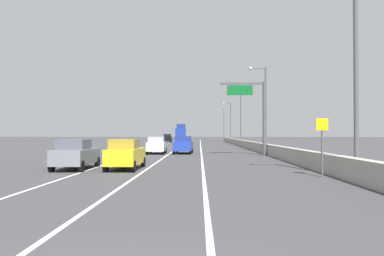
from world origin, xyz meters
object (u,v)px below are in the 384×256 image
at_px(car_black_2, 168,138).
at_px(box_truck, 181,134).
at_px(lamp_post_right_third, 239,114).
at_px(speed_advisory_sign, 322,143).
at_px(lamp_post_right_second, 264,103).
at_px(car_white_1, 157,145).
at_px(car_yellow_3, 126,154).
at_px(car_gray_0, 76,154).
at_px(lamp_post_right_near, 351,61).
at_px(car_blue_4, 183,145).
at_px(lamp_post_right_fourth, 230,119).
at_px(overhead_sign_gantry, 257,109).
at_px(lamp_post_right_fifth, 223,122).

height_order(car_black_2, box_truck, box_truck).
bearing_deg(lamp_post_right_third, car_black_2, 127.80).
relative_size(speed_advisory_sign, lamp_post_right_second, 0.29).
bearing_deg(car_black_2, speed_advisory_sign, -78.80).
xyz_separation_m(car_white_1, car_yellow_3, (0.08, -17.32, 0.01)).
bearing_deg(car_gray_0, lamp_post_right_near, -15.79).
distance_m(car_white_1, box_truck, 49.08).
distance_m(lamp_post_right_second, car_white_1, 13.90).
relative_size(lamp_post_right_third, box_truck, 1.21).
bearing_deg(car_yellow_3, lamp_post_right_near, -19.38).
bearing_deg(speed_advisory_sign, car_black_2, 101.20).
bearing_deg(car_yellow_3, car_black_2, 92.69).
bearing_deg(car_gray_0, car_blue_4, 71.66).
distance_m(car_black_2, car_blue_4, 49.35).
relative_size(lamp_post_right_near, car_yellow_3, 2.37).
xyz_separation_m(lamp_post_right_near, lamp_post_right_fourth, (0.23, 77.23, 0.00)).
bearing_deg(box_truck, lamp_post_right_third, -57.86).
bearing_deg(car_gray_0, lamp_post_right_fourth, 77.99).
bearing_deg(overhead_sign_gantry, car_black_2, 104.57).
distance_m(overhead_sign_gantry, car_black_2, 54.03).
bearing_deg(lamp_post_right_near, overhead_sign_gantry, 95.23).
bearing_deg(box_truck, car_black_2, 170.65).
height_order(lamp_post_right_third, car_gray_0, lamp_post_right_third).
distance_m(car_black_2, car_yellow_3, 66.99).
bearing_deg(overhead_sign_gantry, lamp_post_right_fifth, 88.71).
bearing_deg(car_yellow_3, lamp_post_right_fifth, 82.90).
bearing_deg(car_yellow_3, overhead_sign_gantry, 54.79).
height_order(speed_advisory_sign, car_white_1, speed_advisory_sign).
distance_m(overhead_sign_gantry, car_white_1, 11.45).
bearing_deg(car_black_2, lamp_post_right_fourth, 21.23).
xyz_separation_m(overhead_sign_gantry, car_black_2, (-13.56, 52.17, -3.70)).
bearing_deg(lamp_post_right_fifth, overhead_sign_gantry, -91.29).
height_order(lamp_post_right_fourth, lamp_post_right_fifth, same).
height_order(car_white_1, car_blue_4, car_blue_4).
relative_size(lamp_post_right_near, car_white_1, 2.53).
relative_size(speed_advisory_sign, car_yellow_3, 0.70).
bearing_deg(overhead_sign_gantry, speed_advisory_sign, -88.64).
xyz_separation_m(lamp_post_right_near, car_gray_0, (-15.28, 4.32, -4.93)).
height_order(lamp_post_right_third, car_white_1, lamp_post_right_third).
xyz_separation_m(lamp_post_right_second, lamp_post_right_fourth, (0.15, 51.49, 0.00)).
bearing_deg(speed_advisory_sign, car_white_1, 117.34).
distance_m(lamp_post_right_fifth, car_white_1, 82.46).
relative_size(car_gray_0, car_blue_4, 1.02).
xyz_separation_m(lamp_post_right_second, box_truck, (-12.15, 44.92, -3.80)).
xyz_separation_m(overhead_sign_gantry, box_truck, (-10.32, 51.63, -2.66)).
height_order(overhead_sign_gantry, lamp_post_right_fourth, lamp_post_right_fourth).
relative_size(lamp_post_right_second, car_white_1, 2.53).
relative_size(overhead_sign_gantry, car_yellow_3, 1.74).
relative_size(lamp_post_right_third, lamp_post_right_fifth, 1.00).
height_order(lamp_post_right_third, lamp_post_right_fourth, same).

